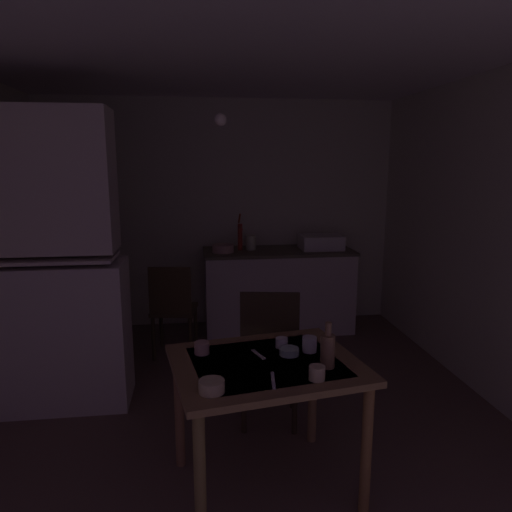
% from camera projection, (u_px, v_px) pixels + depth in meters
% --- Properties ---
extents(ground_plane, '(4.81, 4.81, 0.00)m').
position_uv_depth(ground_plane, '(237.00, 402.00, 3.59)').
color(ground_plane, brown).
extents(wall_back, '(3.91, 0.10, 2.47)m').
position_uv_depth(wall_back, '(220.00, 214.00, 5.22)').
color(wall_back, beige).
rests_on(wall_back, ground).
extents(wall_right, '(0.10, 3.85, 2.47)m').
position_uv_depth(wall_right, '(490.00, 237.00, 3.60)').
color(wall_right, beige).
rests_on(wall_right, ground).
extents(ceiling_slab, '(3.91, 3.85, 0.10)m').
position_uv_depth(ceiling_slab, '(234.00, 51.00, 3.10)').
color(ceiling_slab, silver).
extents(hutch_cabinet, '(1.08, 0.47, 2.17)m').
position_uv_depth(hutch_cabinet, '(48.00, 273.00, 3.38)').
color(hutch_cabinet, silver).
rests_on(hutch_cabinet, ground).
extents(counter_cabinet, '(1.59, 0.64, 0.88)m').
position_uv_depth(counter_cabinet, '(278.00, 290.00, 5.10)').
color(counter_cabinet, silver).
rests_on(counter_cabinet, ground).
extents(sink_basin, '(0.44, 0.34, 0.15)m').
position_uv_depth(sink_basin, '(321.00, 242.00, 5.05)').
color(sink_basin, white).
rests_on(sink_basin, counter_cabinet).
extents(hand_pump, '(0.05, 0.27, 0.39)m').
position_uv_depth(hand_pump, '(240.00, 234.00, 4.97)').
color(hand_pump, maroon).
rests_on(hand_pump, counter_cabinet).
extents(mixing_bowl_counter, '(0.22, 0.22, 0.08)m').
position_uv_depth(mixing_bowl_counter, '(223.00, 248.00, 4.88)').
color(mixing_bowl_counter, tan).
rests_on(mixing_bowl_counter, counter_cabinet).
extents(stoneware_crock, '(0.11, 0.11, 0.16)m').
position_uv_depth(stoneware_crock, '(251.00, 242.00, 5.00)').
color(stoneware_crock, beige).
rests_on(stoneware_crock, counter_cabinet).
extents(dining_table, '(1.10, 0.95, 0.75)m').
position_uv_depth(dining_table, '(266.00, 380.00, 2.53)').
color(dining_table, olive).
rests_on(dining_table, ground).
extents(chair_far_side, '(0.46, 0.46, 0.99)m').
position_uv_depth(chair_far_side, '(270.00, 357.00, 3.18)').
color(chair_far_side, '#352919').
rests_on(chair_far_side, ground).
extents(chair_by_counter, '(0.45, 0.45, 0.88)m').
position_uv_depth(chair_by_counter, '(173.00, 308.00, 4.36)').
color(chair_by_counter, '#392E1A').
rests_on(chair_by_counter, ground).
extents(serving_bowl_wide, '(0.11, 0.11, 0.04)m').
position_uv_depth(serving_bowl_wide, '(289.00, 351.00, 2.60)').
color(serving_bowl_wide, '#ADD1C1').
rests_on(serving_bowl_wide, dining_table).
extents(soup_bowl_small, '(0.12, 0.12, 0.06)m').
position_uv_depth(soup_bowl_small, '(212.00, 386.00, 2.17)').
color(soup_bowl_small, beige).
rests_on(soup_bowl_small, dining_table).
extents(teacup_mint, '(0.08, 0.08, 0.07)m').
position_uv_depth(teacup_mint, '(202.00, 348.00, 2.61)').
color(teacup_mint, tan).
rests_on(teacup_mint, dining_table).
extents(teacup_cream, '(0.08, 0.08, 0.07)m').
position_uv_depth(teacup_cream, '(317.00, 373.00, 2.30)').
color(teacup_cream, beige).
rests_on(teacup_cream, dining_table).
extents(mug_dark, '(0.07, 0.07, 0.06)m').
position_uv_depth(mug_dark, '(282.00, 343.00, 2.70)').
color(mug_dark, white).
rests_on(mug_dark, dining_table).
extents(mug_tall, '(0.08, 0.08, 0.08)m').
position_uv_depth(mug_tall, '(309.00, 344.00, 2.64)').
color(mug_tall, white).
rests_on(mug_tall, dining_table).
extents(glass_bottle, '(0.08, 0.08, 0.24)m').
position_uv_depth(glass_bottle, '(328.00, 350.00, 2.43)').
color(glass_bottle, olive).
rests_on(glass_bottle, dining_table).
extents(table_knife, '(0.04, 0.18, 0.00)m').
position_uv_depth(table_knife, '(273.00, 380.00, 2.29)').
color(table_knife, silver).
rests_on(table_knife, dining_table).
extents(teaspoon_near_bowl, '(0.06, 0.14, 0.00)m').
position_uv_depth(teaspoon_near_bowl, '(258.00, 354.00, 2.60)').
color(teaspoon_near_bowl, beige).
rests_on(teaspoon_near_bowl, dining_table).
extents(pendant_bulb, '(0.08, 0.08, 0.08)m').
position_uv_depth(pendant_bulb, '(221.00, 120.00, 2.99)').
color(pendant_bulb, '#F9EFCC').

